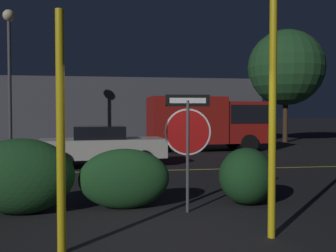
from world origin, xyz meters
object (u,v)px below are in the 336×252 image
object	(u,v)px
yellow_pole_right	(272,119)
passing_car_2	(102,146)
hedge_bush_1	(21,176)
stop_sign	(188,131)
street_lamp	(9,52)
tree_0	(286,68)
delivery_truck	(210,120)
hedge_bush_3	(246,176)
hedge_bush_2	(124,179)
yellow_pole_left	(61,132)

from	to	relation	value
yellow_pole_right	passing_car_2	size ratio (longest dim) A/B	0.78
hedge_bush_1	stop_sign	bearing A→B (deg)	-5.96
street_lamp	tree_0	xyz separation A→B (m)	(15.73, 4.66, 0.10)
stop_sign	delivery_truck	xyz separation A→B (m)	(3.39, 11.28, -0.02)
stop_sign	passing_car_2	world-z (taller)	stop_sign
passing_car_2	hedge_bush_3	bearing A→B (deg)	21.00
yellow_pole_right	tree_0	bearing A→B (deg)	63.66
stop_sign	delivery_truck	distance (m)	11.78
hedge_bush_2	yellow_pole_right	bearing A→B (deg)	-43.62
yellow_pole_right	street_lamp	xyz separation A→B (m)	(-7.03, 12.91, 2.92)
hedge_bush_3	passing_car_2	size ratio (longest dim) A/B	0.25
hedge_bush_1	street_lamp	distance (m)	12.08
passing_car_2	delivery_truck	distance (m)	7.05
hedge_bush_1	hedge_bush_3	bearing A→B (deg)	1.42
hedge_bush_3	tree_0	world-z (taller)	tree_0
hedge_bush_3	street_lamp	xyz separation A→B (m)	(-7.39, 10.89, 4.11)
street_lamp	passing_car_2	bearing A→B (deg)	-47.89
yellow_pole_right	yellow_pole_left	bearing A→B (deg)	-176.25
yellow_pole_left	hedge_bush_1	bearing A→B (deg)	115.43
yellow_pole_left	passing_car_2	size ratio (longest dim) A/B	0.71
stop_sign	hedge_bush_3	distance (m)	1.67
yellow_pole_right	tree_0	world-z (taller)	tree_0
hedge_bush_2	delivery_truck	world-z (taller)	delivery_truck
yellow_pole_right	hedge_bush_2	xyz separation A→B (m)	(-2.12, 2.02, -1.18)
yellow_pole_right	passing_car_2	bearing A→B (deg)	108.47
hedge_bush_3	yellow_pole_right	bearing A→B (deg)	-99.91
stop_sign	yellow_pole_left	bearing A→B (deg)	-134.68
hedge_bush_3	stop_sign	bearing A→B (deg)	-161.90
passing_car_2	hedge_bush_2	bearing A→B (deg)	-0.08
yellow_pole_right	delivery_truck	bearing A→B (deg)	79.28
yellow_pole_left	street_lamp	distance (m)	14.05
stop_sign	tree_0	world-z (taller)	tree_0
hedge_bush_2	tree_0	distance (m)	19.41
stop_sign	street_lamp	world-z (taller)	street_lamp
hedge_bush_1	delivery_truck	bearing A→B (deg)	59.53
hedge_bush_2	tree_0	xyz separation A→B (m)	(10.82, 15.55, 4.20)
hedge_bush_2	street_lamp	xyz separation A→B (m)	(-4.92, 10.89, 4.10)
hedge_bush_1	delivery_truck	xyz separation A→B (m)	(6.45, 10.96, 0.80)
street_lamp	tree_0	size ratio (longest dim) A/B	0.91
stop_sign	passing_car_2	size ratio (longest dim) A/B	0.48
hedge_bush_2	delivery_truck	distance (m)	11.81
passing_car_2	stop_sign	bearing A→B (deg)	9.41
hedge_bush_3	street_lamp	distance (m)	13.79
hedge_bush_3	passing_car_2	distance (m)	6.84
yellow_pole_right	tree_0	distance (m)	19.84
yellow_pole_right	delivery_truck	world-z (taller)	yellow_pole_right
street_lamp	tree_0	distance (m)	16.41
hedge_bush_1	tree_0	distance (m)	20.58
hedge_bush_1	tree_0	size ratio (longest dim) A/B	0.27
hedge_bush_2	street_lamp	distance (m)	12.63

